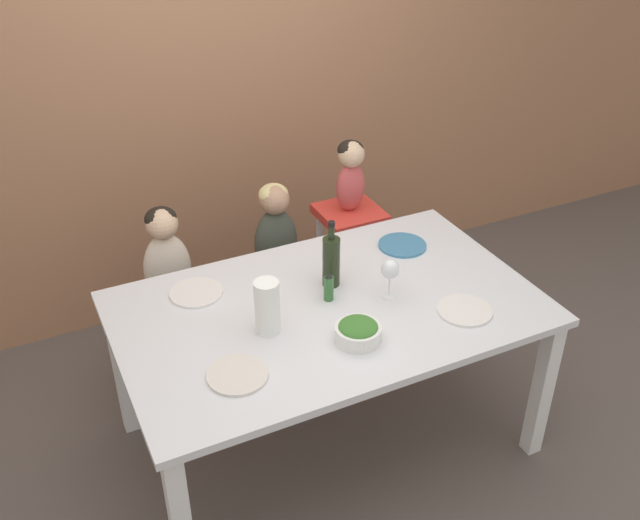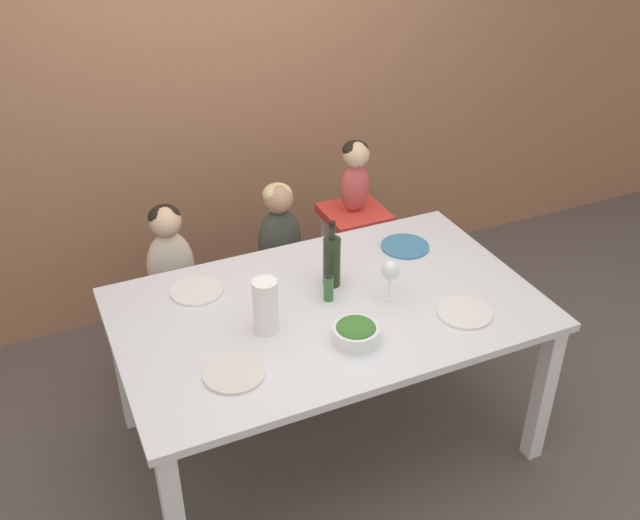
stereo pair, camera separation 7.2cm
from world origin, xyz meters
TOP-DOWN VIEW (x-y plane):
  - ground_plane at (0.00, 0.00)m, footprint 14.00×14.00m
  - wall_back at (0.00, 1.40)m, footprint 10.00×0.06m
  - dining_table at (0.00, 0.00)m, footprint 1.76×1.08m
  - chair_far_left at (-0.49, 0.79)m, footprint 0.38×0.38m
  - chair_far_center at (0.09, 0.79)m, footprint 0.38×0.38m
  - chair_right_highchair at (0.52, 0.79)m, footprint 0.32×0.32m
  - person_child_left at (-0.49, 0.79)m, footprint 0.23×0.16m
  - person_child_center at (0.09, 0.79)m, footprint 0.23×0.16m
  - person_baby_right at (0.52, 0.79)m, footprint 0.16×0.14m
  - wine_bottle at (0.08, 0.14)m, footprint 0.08×0.08m
  - paper_towel_roll at (-0.29, -0.05)m, footprint 0.10×0.10m
  - wine_glass_near at (0.26, -0.05)m, footprint 0.08×0.08m
  - salad_bowl_large at (0.00, -0.26)m, footprint 0.18×0.18m
  - dinner_plate_front_left at (-0.50, -0.25)m, footprint 0.23×0.23m
  - dinner_plate_back_left at (-0.47, 0.33)m, footprint 0.23×0.23m
  - dinner_plate_back_right at (0.54, 0.28)m, footprint 0.23×0.23m
  - dinner_plate_front_right at (0.49, -0.29)m, footprint 0.23×0.23m
  - condiment_bottle_hot_sauce at (0.02, 0.04)m, footprint 0.04×0.04m

SIDE VIEW (x-z plane):
  - ground_plane at x=0.00m, z-range 0.00..0.00m
  - chair_far_left at x=-0.49m, z-range 0.15..0.60m
  - chair_far_center at x=0.09m, z-range 0.15..0.60m
  - chair_right_highchair at x=0.52m, z-range 0.19..0.93m
  - dining_table at x=0.00m, z-range 0.30..1.07m
  - person_child_left at x=-0.49m, z-range 0.46..0.98m
  - person_child_center at x=0.09m, z-range 0.46..0.98m
  - dinner_plate_front_left at x=-0.50m, z-range 0.77..0.78m
  - dinner_plate_back_left at x=-0.47m, z-range 0.77..0.78m
  - dinner_plate_back_right at x=0.54m, z-range 0.77..0.78m
  - dinner_plate_front_right at x=0.49m, z-range 0.77..0.78m
  - salad_bowl_large at x=0.00m, z-range 0.77..0.86m
  - condiment_bottle_hot_sauce at x=0.02m, z-range 0.77..0.90m
  - paper_towel_roll at x=-0.29m, z-range 0.77..1.00m
  - wine_bottle at x=0.08m, z-range 0.74..1.05m
  - wine_glass_near at x=0.26m, z-range 0.81..0.99m
  - person_baby_right at x=0.52m, z-range 0.77..1.16m
  - wall_back at x=0.00m, z-range 0.00..2.70m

